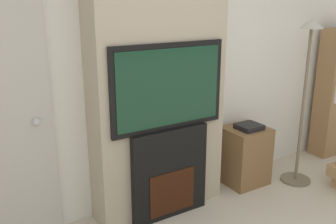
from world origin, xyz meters
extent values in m
cube|color=silver|center=(0.00, 2.03, 1.35)|extent=(6.00, 0.06, 2.70)
cube|color=tan|center=(0.00, 1.84, 1.35)|extent=(1.18, 0.32, 2.70)
cube|color=black|center=(0.00, 1.68, 0.40)|extent=(0.71, 0.14, 0.81)
cube|color=#33160A|center=(0.00, 1.61, 0.24)|extent=(0.44, 0.01, 0.39)
cube|color=black|center=(0.00, 1.68, 1.16)|extent=(1.03, 0.06, 0.71)
cube|color=#143823|center=(0.00, 1.65, 1.16)|extent=(0.95, 0.01, 0.62)
cylinder|color=#726651|center=(1.48, 1.51, 0.01)|extent=(0.31, 0.31, 0.03)
cylinder|color=#726651|center=(1.48, 1.51, 0.80)|extent=(0.03, 0.03, 1.55)
cone|color=#B7B2A3|center=(1.48, 1.51, 1.63)|extent=(0.22, 0.22, 0.10)
cube|color=brown|center=(0.99, 1.78, 0.30)|extent=(0.42, 0.39, 0.60)
cube|color=black|center=(0.99, 1.74, 0.62)|extent=(0.23, 0.21, 0.05)
cube|color=#997047|center=(2.42, 1.82, 0.76)|extent=(0.42, 0.24, 1.53)
cube|color=white|center=(2.27, 1.69, 0.80)|extent=(0.05, 0.02, 0.20)
sphere|color=silver|center=(-0.99, 1.94, 0.96)|extent=(0.06, 0.06, 0.06)
camera|label=1|loc=(-1.55, -0.82, 1.83)|focal=40.00mm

